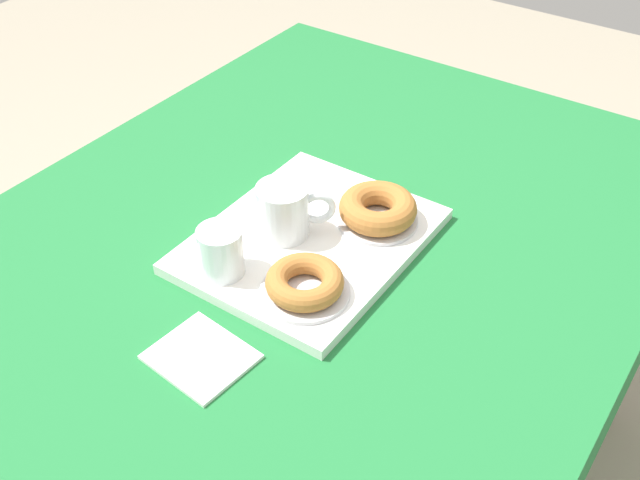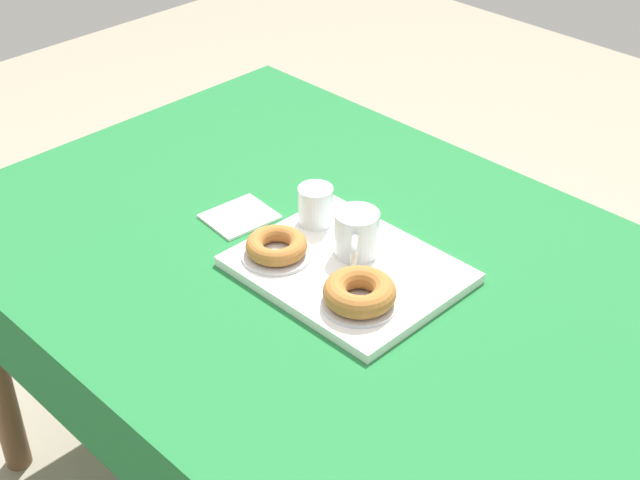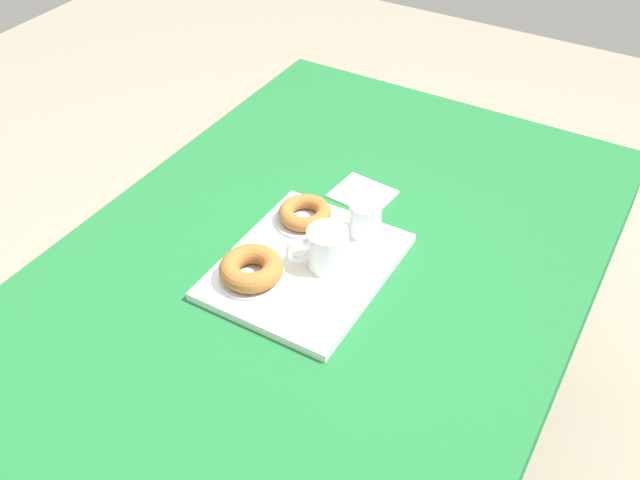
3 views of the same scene
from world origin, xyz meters
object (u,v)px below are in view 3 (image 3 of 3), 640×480
object	(u,v)px
sugar_donut_left	(251,268)
serving_tray	(306,266)
water_glass_near	(365,220)
dining_table	(323,285)
donut_plate_left	(252,277)
paper_napkin	(363,194)
sugar_donut_right	(305,213)
donut_plate_right	(305,220)
tea_mug_left	(326,250)

from	to	relation	value
sugar_donut_left	serving_tray	bearing A→B (deg)	143.29
serving_tray	water_glass_near	bearing A→B (deg)	157.68
dining_table	sugar_donut_left	size ratio (longest dim) A/B	11.85
donut_plate_left	paper_napkin	distance (m)	0.39
dining_table	sugar_donut_right	distance (m)	0.17
water_glass_near	donut_plate_right	world-z (taller)	water_glass_near
tea_mug_left	water_glass_near	bearing A→B (deg)	170.67
serving_tray	sugar_donut_left	size ratio (longest dim) A/B	3.05
donut_plate_left	donut_plate_right	xyz separation A→B (m)	(-0.21, -0.00, 0.00)
sugar_donut_right	dining_table	bearing A→B (deg)	52.13
dining_table	donut_plate_right	world-z (taller)	donut_plate_right
dining_table	tea_mug_left	size ratio (longest dim) A/B	13.58
donut_plate_left	donut_plate_right	bearing A→B (deg)	-179.39
donut_plate_right	paper_napkin	world-z (taller)	donut_plate_right
dining_table	tea_mug_left	distance (m)	0.15
sugar_donut_left	donut_plate_right	distance (m)	0.21
paper_napkin	donut_plate_right	bearing A→B (deg)	-17.66
dining_table	water_glass_near	world-z (taller)	water_glass_near
donut_plate_left	sugar_donut_right	bearing A→B (deg)	-179.39
serving_tray	donut_plate_right	size ratio (longest dim) A/B	2.92
tea_mug_left	donut_plate_right	xyz separation A→B (m)	(-0.10, -0.11, -0.04)
donut_plate_left	sugar_donut_left	xyz separation A→B (m)	(0.00, -0.00, 0.02)
tea_mug_left	donut_plate_left	size ratio (longest dim) A/B	0.83
water_glass_near	donut_plate_right	xyz separation A→B (m)	(0.03, -0.13, -0.03)
serving_tray	paper_napkin	world-z (taller)	serving_tray
dining_table	donut_plate_right	bearing A→B (deg)	-127.87
donut_plate_right	sugar_donut_right	world-z (taller)	sugar_donut_right
dining_table	sugar_donut_right	bearing A→B (deg)	-127.87
water_glass_near	paper_napkin	size ratio (longest dim) A/B	0.59
donut_plate_left	paper_napkin	world-z (taller)	donut_plate_left
tea_mug_left	donut_plate_right	bearing A→B (deg)	-132.04
serving_tray	tea_mug_left	xyz separation A→B (m)	(-0.02, 0.04, 0.05)
tea_mug_left	water_glass_near	distance (m)	0.13
dining_table	paper_napkin	distance (m)	0.25
sugar_donut_left	paper_napkin	distance (m)	0.39
dining_table	serving_tray	xyz separation A→B (m)	(0.05, -0.01, 0.09)
water_glass_near	paper_napkin	world-z (taller)	water_glass_near
dining_table	donut_plate_left	size ratio (longest dim) A/B	11.32
sugar_donut_left	sugar_donut_right	bearing A→B (deg)	-179.39
sugar_donut_left	donut_plate_right	bearing A→B (deg)	-179.39
tea_mug_left	sugar_donut_left	bearing A→B (deg)	-44.73
tea_mug_left	sugar_donut_right	xyz separation A→B (m)	(-0.10, -0.11, -0.02)
serving_tray	paper_napkin	xyz separation A→B (m)	(-0.29, -0.02, -0.01)
water_glass_near	sugar_donut_right	size ratio (longest dim) A/B	0.68
serving_tray	sugar_donut_right	size ratio (longest dim) A/B	3.38
sugar_donut_left	donut_plate_right	world-z (taller)	sugar_donut_left
tea_mug_left	paper_napkin	bearing A→B (deg)	-168.23
dining_table	paper_napkin	bearing A→B (deg)	-173.00
sugar_donut_left	donut_plate_right	xyz separation A→B (m)	(-0.21, -0.00, -0.02)
serving_tray	water_glass_near	world-z (taller)	water_glass_near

